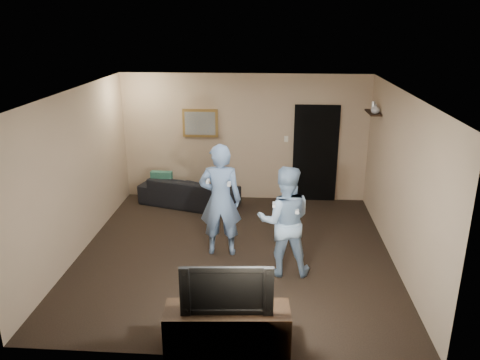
# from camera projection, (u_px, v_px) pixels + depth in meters

# --- Properties ---
(ground) EXTENTS (5.00, 5.00, 0.00)m
(ground) POSITION_uv_depth(u_px,v_px,m) (235.00, 253.00, 7.62)
(ground) COLOR black
(ground) RESTS_ON ground
(ceiling) EXTENTS (5.00, 5.00, 0.04)m
(ceiling) POSITION_uv_depth(u_px,v_px,m) (234.00, 92.00, 6.77)
(ceiling) COLOR silver
(ceiling) RESTS_ON wall_back
(wall_back) EXTENTS (5.00, 0.04, 2.60)m
(wall_back) POSITION_uv_depth(u_px,v_px,m) (244.00, 138.00, 9.55)
(wall_back) COLOR tan
(wall_back) RESTS_ON ground
(wall_front) EXTENTS (5.00, 0.04, 2.60)m
(wall_front) POSITION_uv_depth(u_px,v_px,m) (215.00, 254.00, 4.83)
(wall_front) COLOR tan
(wall_front) RESTS_ON ground
(wall_left) EXTENTS (0.04, 5.00, 2.60)m
(wall_left) POSITION_uv_depth(u_px,v_px,m) (77.00, 174.00, 7.36)
(wall_left) COLOR tan
(wall_left) RESTS_ON ground
(wall_right) EXTENTS (0.04, 5.00, 2.60)m
(wall_right) POSITION_uv_depth(u_px,v_px,m) (400.00, 181.00, 7.03)
(wall_right) COLOR tan
(wall_right) RESTS_ON ground
(sofa) EXTENTS (2.11, 1.31, 0.58)m
(sofa) POSITION_uv_depth(u_px,v_px,m) (189.00, 191.00, 9.50)
(sofa) COLOR black
(sofa) RESTS_ON ground
(throw_pillow) EXTENTS (0.44, 0.16, 0.43)m
(throw_pillow) POSITION_uv_depth(u_px,v_px,m) (162.00, 182.00, 9.47)
(throw_pillow) COLOR #1A4E40
(throw_pillow) RESTS_ON sofa
(painting_frame) EXTENTS (0.72, 0.05, 0.57)m
(painting_frame) POSITION_uv_depth(u_px,v_px,m) (200.00, 123.00, 9.49)
(painting_frame) COLOR olive
(painting_frame) RESTS_ON wall_back
(painting_canvas) EXTENTS (0.62, 0.01, 0.47)m
(painting_canvas) POSITION_uv_depth(u_px,v_px,m) (200.00, 123.00, 9.46)
(painting_canvas) COLOR slate
(painting_canvas) RESTS_ON painting_frame
(doorway) EXTENTS (0.90, 0.06, 2.00)m
(doorway) POSITION_uv_depth(u_px,v_px,m) (315.00, 154.00, 9.52)
(doorway) COLOR black
(doorway) RESTS_ON ground
(light_switch) EXTENTS (0.08, 0.02, 0.12)m
(light_switch) POSITION_uv_depth(u_px,v_px,m) (286.00, 139.00, 9.47)
(light_switch) COLOR silver
(light_switch) RESTS_ON wall_back
(wall_shelf) EXTENTS (0.20, 0.60, 0.03)m
(wall_shelf) POSITION_uv_depth(u_px,v_px,m) (373.00, 113.00, 8.51)
(wall_shelf) COLOR black
(wall_shelf) RESTS_ON wall_right
(shelf_vase) EXTENTS (0.21, 0.21, 0.17)m
(shelf_vase) POSITION_uv_depth(u_px,v_px,m) (375.00, 109.00, 8.33)
(shelf_vase) COLOR silver
(shelf_vase) RESTS_ON wall_shelf
(shelf_figurine) EXTENTS (0.06, 0.06, 0.18)m
(shelf_figurine) POSITION_uv_depth(u_px,v_px,m) (373.00, 106.00, 8.51)
(shelf_figurine) COLOR silver
(shelf_figurine) RESTS_ON wall_shelf
(tv_console) EXTENTS (1.46, 0.56, 0.51)m
(tv_console) POSITION_uv_depth(u_px,v_px,m) (227.00, 328.00, 5.36)
(tv_console) COLOR black
(tv_console) RESTS_ON ground
(television) EXTENTS (1.03, 0.21, 0.59)m
(television) POSITION_uv_depth(u_px,v_px,m) (227.00, 286.00, 5.18)
(television) COLOR black
(television) RESTS_ON tv_console
(wii_player_left) EXTENTS (0.68, 0.52, 1.83)m
(wii_player_left) POSITION_uv_depth(u_px,v_px,m) (220.00, 200.00, 7.33)
(wii_player_left) COLOR #6F8FC0
(wii_player_left) RESTS_ON ground
(wii_player_right) EXTENTS (0.83, 0.66, 1.66)m
(wii_player_right) POSITION_uv_depth(u_px,v_px,m) (284.00, 221.00, 6.78)
(wii_player_right) COLOR #8CABCC
(wii_player_right) RESTS_ON ground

